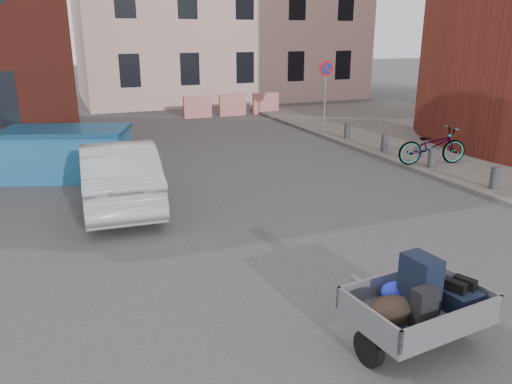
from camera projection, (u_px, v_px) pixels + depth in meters
name	position (u px, v px, depth m)	size (l,w,h in m)	color
ground	(293.00, 251.00, 8.91)	(120.00, 120.00, 0.00)	#38383A
no_parking_sign	(326.00, 81.00, 18.83)	(0.60, 0.09, 2.65)	gray
bollards	(432.00, 158.00, 13.95)	(0.22, 9.02, 0.55)	#3A3A3D
barriers	(232.00, 105.00, 23.51)	(4.70, 0.18, 1.00)	red
trailer	(417.00, 304.00, 5.99)	(1.70, 1.88, 1.20)	black
dumpster	(67.00, 153.00, 13.26)	(3.57, 2.63, 1.34)	#1F6197
silver_car	(119.00, 173.00, 11.17)	(1.55, 4.44, 1.46)	#9C9EA3
bicycle	(432.00, 146.00, 14.27)	(0.70, 2.02, 1.06)	black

